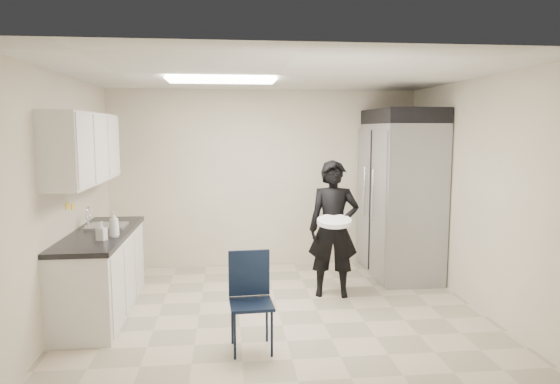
{
  "coord_description": "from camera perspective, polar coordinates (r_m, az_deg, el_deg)",
  "views": [
    {
      "loc": [
        -0.55,
        -5.34,
        2.02
      ],
      "look_at": [
        0.04,
        0.2,
        1.32
      ],
      "focal_mm": 32.0,
      "sensor_mm": 36.0,
      "label": 1
    }
  ],
  "objects": [
    {
      "name": "faucet",
      "position": [
        6.08,
        -21.05,
        -2.83
      ],
      "size": [
        0.02,
        0.02,
        0.24
      ],
      "primitive_type": "cylinder",
      "color": "silver",
      "rests_on": "countertop"
    },
    {
      "name": "notice_sticker_left",
      "position": [
        5.75,
        -23.13,
        -1.46
      ],
      "size": [
        0.0,
        0.12,
        0.07
      ],
      "primitive_type": "cube",
      "color": "yellow",
      "rests_on": "left_wall"
    },
    {
      "name": "ceiling",
      "position": [
        5.4,
        -0.19,
        13.28
      ],
      "size": [
        4.5,
        4.5,
        0.0
      ],
      "primitive_type": "plane",
      "rotation": [
        3.14,
        0.0,
        0.0
      ],
      "color": "silver",
      "rests_on": "back_wall"
    },
    {
      "name": "back_wall",
      "position": [
        7.39,
        -1.77,
        1.53
      ],
      "size": [
        4.5,
        0.0,
        4.5
      ],
      "primitive_type": "plane",
      "rotation": [
        1.57,
        0.0,
        0.0
      ],
      "color": "beige",
      "rests_on": "floor"
    },
    {
      "name": "countertop",
      "position": [
        5.82,
        -19.91,
        -4.56
      ],
      "size": [
        0.64,
        1.95,
        0.05
      ],
      "primitive_type": "cube",
      "color": "black",
      "rests_on": "lower_counter"
    },
    {
      "name": "sink",
      "position": [
        6.06,
        -19.16,
        -4.22
      ],
      "size": [
        0.42,
        0.4,
        0.14
      ],
      "primitive_type": "cube",
      "color": "gray",
      "rests_on": "countertop"
    },
    {
      "name": "bucket_lid",
      "position": [
        5.81,
        6.23,
        -3.36
      ],
      "size": [
        0.47,
        0.47,
        0.05
      ],
      "primitive_type": "cylinder",
      "rotation": [
        0.0,
        0.0,
        -0.18
      ],
      "color": "white",
      "rests_on": "man_tuxedo"
    },
    {
      "name": "right_wall",
      "position": [
        6.07,
        21.46,
        -0.19
      ],
      "size": [
        0.0,
        4.0,
        4.0
      ],
      "primitive_type": "plane",
      "rotation": [
        1.57,
        0.0,
        -1.57
      ],
      "color": "beige",
      "rests_on": "floor"
    },
    {
      "name": "fridge_compressor",
      "position": [
        7.03,
        13.88,
        8.38
      ],
      "size": [
        0.8,
        1.35,
        0.2
      ],
      "primitive_type": "cube",
      "color": "black",
      "rests_on": "commercial_fridge"
    },
    {
      "name": "soap_bottle_b",
      "position": [
        5.37,
        -19.73,
        -4.2
      ],
      "size": [
        0.11,
        0.11,
        0.19
      ],
      "primitive_type": "imported",
      "rotation": [
        0.0,
        0.0,
        -0.3
      ],
      "color": "#ACACB8",
      "rests_on": "countertop"
    },
    {
      "name": "commercial_fridge",
      "position": [
        7.09,
        13.6,
        -0.94
      ],
      "size": [
        0.8,
        1.35,
        2.1
      ],
      "primitive_type": "cube",
      "color": "gray",
      "rests_on": "floor"
    },
    {
      "name": "ceiling_panel",
      "position": [
        5.76,
        -6.7,
        12.54
      ],
      "size": [
        1.2,
        0.6,
        0.02
      ],
      "primitive_type": "cube",
      "color": "white",
      "rests_on": "ceiling"
    },
    {
      "name": "floor",
      "position": [
        5.73,
        -0.18,
        -13.51
      ],
      "size": [
        4.5,
        4.5,
        0.0
      ],
      "primitive_type": "plane",
      "color": "#BDAD95",
      "rests_on": "ground"
    },
    {
      "name": "notice_sticker_right",
      "position": [
        5.95,
        -22.56,
        -1.55
      ],
      "size": [
        0.0,
        0.12,
        0.07
      ],
      "primitive_type": "cube",
      "color": "yellow",
      "rests_on": "left_wall"
    },
    {
      "name": "lower_counter",
      "position": [
        5.93,
        -19.72,
        -8.87
      ],
      "size": [
        0.6,
        1.9,
        0.86
      ],
      "primitive_type": "cube",
      "color": "silver",
      "rests_on": "floor"
    },
    {
      "name": "soap_bottle_a",
      "position": [
        5.47,
        -18.44,
        -3.52
      ],
      "size": [
        0.15,
        0.15,
        0.27
      ],
      "primitive_type": "imported",
      "rotation": [
        0.0,
        0.0,
        0.75
      ],
      "color": "white",
      "rests_on": "countertop"
    },
    {
      "name": "folding_chair",
      "position": [
        4.68,
        -3.3,
        -12.7
      ],
      "size": [
        0.41,
        0.41,
        0.87
      ],
      "primitive_type": "cube",
      "rotation": [
        0.0,
        0.0,
        0.06
      ],
      "color": "black",
      "rests_on": "floor"
    },
    {
      "name": "man_tuxedo",
      "position": [
        6.09,
        6.13,
        -4.21
      ],
      "size": [
        0.67,
        0.51,
        1.66
      ],
      "primitive_type": "imported",
      "rotation": [
        0.0,
        0.0,
        -0.18
      ],
      "color": "black",
      "rests_on": "floor"
    },
    {
      "name": "towel_dispenser",
      "position": [
        6.89,
        -19.44,
        3.39
      ],
      "size": [
        0.22,
        0.3,
        0.35
      ],
      "primitive_type": "cube",
      "color": "black",
      "rests_on": "left_wall"
    },
    {
      "name": "upper_cabinets",
      "position": [
        5.75,
        -21.52,
        4.67
      ],
      "size": [
        0.35,
        1.8,
        0.75
      ],
      "primitive_type": "cube",
      "color": "silver",
      "rests_on": "left_wall"
    },
    {
      "name": "left_wall",
      "position": [
        5.65,
        -23.53,
        -0.81
      ],
      "size": [
        0.0,
        4.0,
        4.0
      ],
      "primitive_type": "plane",
      "rotation": [
        1.57,
        0.0,
        1.57
      ],
      "color": "beige",
      "rests_on": "floor"
    }
  ]
}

